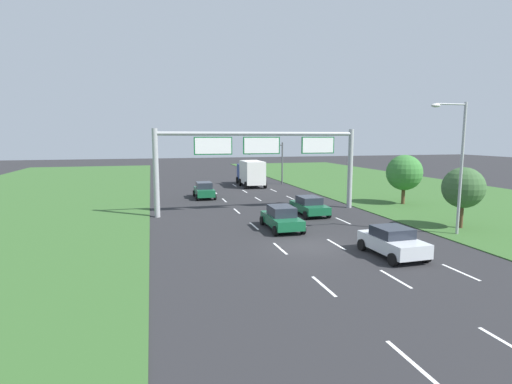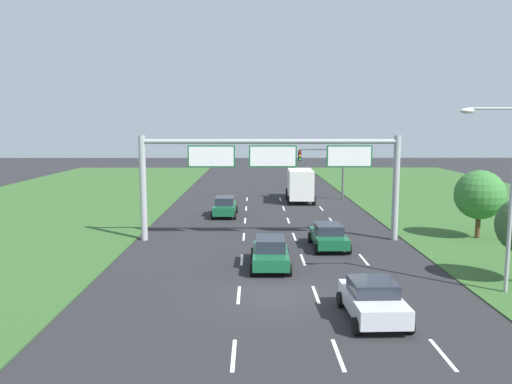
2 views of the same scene
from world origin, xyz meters
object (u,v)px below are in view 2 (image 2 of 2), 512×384
at_px(traffic_light_mast, 324,163).
at_px(roadside_tree_mid, 480,195).
at_px(car_near_red, 225,206).
at_px(car_far_ahead, 373,300).
at_px(car_lead_silver, 270,252).
at_px(sign_gantry, 272,166).
at_px(box_truck, 300,184).
at_px(car_mid_lane, 329,236).
at_px(street_lamp, 504,183).

xyz_separation_m(traffic_light_mast, roadside_tree_mid, (7.88, -18.23, -0.85)).
distance_m(car_near_red, car_far_ahead, 24.05).
xyz_separation_m(car_lead_silver, sign_gantry, (0.30, 6.51, 4.15)).
relative_size(box_truck, sign_gantry, 0.42).
relative_size(car_far_ahead, box_truck, 0.55).
height_order(car_near_red, car_far_ahead, car_near_red).
bearing_deg(box_truck, car_near_red, -128.25).
height_order(car_near_red, roadside_tree_mid, roadside_tree_mid).
xyz_separation_m(car_near_red, roadside_tree_mid, (17.66, -8.75, 2.18)).
distance_m(box_truck, sign_gantry, 18.31).
bearing_deg(roadside_tree_mid, car_mid_lane, -166.61).
relative_size(car_lead_silver, street_lamp, 0.52).
bearing_deg(traffic_light_mast, car_far_ahead, -94.66).
height_order(traffic_light_mast, roadside_tree_mid, traffic_light_mast).
bearing_deg(box_truck, car_lead_silver, -97.59).
relative_size(sign_gantry, roadside_tree_mid, 3.68).
bearing_deg(street_lamp, sign_gantry, 132.40).
relative_size(car_mid_lane, box_truck, 0.59).
bearing_deg(car_far_ahead, car_mid_lane, 88.02).
bearing_deg(box_truck, car_mid_lane, -88.65).
relative_size(car_far_ahead, traffic_light_mast, 0.71).
bearing_deg(car_mid_lane, traffic_light_mast, 82.24).
distance_m(car_mid_lane, car_far_ahead, 11.72).
distance_m(car_near_red, car_lead_silver, 15.90).
bearing_deg(traffic_light_mast, sign_gantry, -108.34).
relative_size(sign_gantry, traffic_light_mast, 3.08).
bearing_deg(sign_gantry, car_mid_lane, -32.30).
distance_m(car_far_ahead, roadside_tree_mid, 17.83).
bearing_deg(traffic_light_mast, box_truck, -162.41).
relative_size(car_lead_silver, sign_gantry, 0.26).
distance_m(car_mid_lane, roadside_tree_mid, 11.03).
bearing_deg(car_mid_lane, car_far_ahead, -90.63).
relative_size(car_lead_silver, car_far_ahead, 1.11).
distance_m(car_mid_lane, traffic_light_mast, 21.12).
xyz_separation_m(sign_gantry, traffic_light_mast, (6.14, 18.51, -1.09)).
bearing_deg(street_lamp, car_mid_lane, 126.57).
distance_m(car_lead_silver, sign_gantry, 7.73).
height_order(car_lead_silver, car_mid_lane, car_lead_silver).
xyz_separation_m(car_mid_lane, sign_gantry, (-3.51, 2.22, 4.19)).
bearing_deg(sign_gantry, car_near_red, 111.93).
relative_size(car_near_red, car_mid_lane, 0.99).
bearing_deg(car_near_red, sign_gantry, -67.39).
bearing_deg(box_truck, roadside_tree_mid, -57.51).
bearing_deg(car_lead_silver, roadside_tree_mid, 26.26).
bearing_deg(car_far_ahead, street_lamp, 23.48).
bearing_deg(car_mid_lane, street_lamp, -53.97).
bearing_deg(box_truck, sign_gantry, -99.89).
bearing_deg(sign_gantry, car_lead_silver, -92.61).
height_order(car_lead_silver, street_lamp, street_lamp).
distance_m(car_lead_silver, street_lamp, 11.92).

